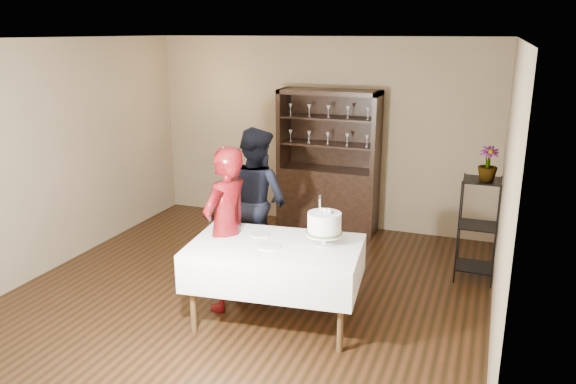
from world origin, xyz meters
name	(u,v)px	position (x,y,z in m)	size (l,w,h in m)	color
floor	(251,291)	(0.00, 0.00, 0.00)	(5.00, 5.00, 0.00)	black
ceiling	(247,38)	(0.00, 0.00, 2.70)	(5.00, 5.00, 0.00)	silver
back_wall	(321,133)	(0.00, 2.50, 1.35)	(5.00, 0.02, 2.70)	brown
wall_left	(58,155)	(-2.50, 0.00, 1.35)	(0.02, 5.00, 2.70)	brown
wall_right	(505,196)	(2.50, 0.00, 1.35)	(0.02, 5.00, 2.70)	brown
china_hutch	(328,184)	(0.20, 2.25, 0.66)	(1.40, 0.48, 2.00)	black
plant_etagere	(478,225)	(2.28, 1.20, 0.65)	(0.42, 0.42, 1.20)	black
cake_table	(275,263)	(0.50, -0.53, 0.62)	(1.73, 1.17, 0.81)	silver
woman	(226,229)	(-0.08, -0.41, 0.85)	(0.62, 0.41, 1.70)	#3A050D
man	(256,200)	(-0.18, 0.58, 0.86)	(0.84, 0.65, 1.72)	black
cake	(324,225)	(0.94, -0.36, 1.01)	(0.39, 0.39, 0.49)	silver
plate_near	(269,246)	(0.48, -0.62, 0.82)	(0.22, 0.22, 0.01)	silver
plate_far	(260,234)	(0.26, -0.35, 0.82)	(0.20, 0.20, 0.01)	silver
potted_plant	(488,164)	(2.32, 1.20, 1.37)	(0.21, 0.21, 0.37)	#4A6A32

